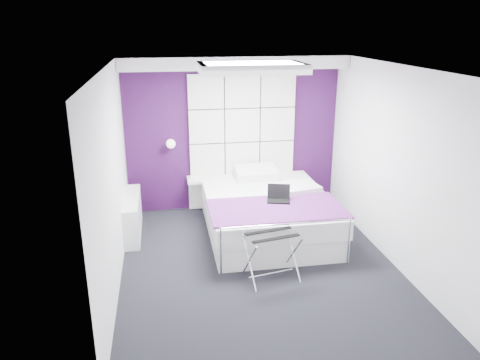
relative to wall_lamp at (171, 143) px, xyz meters
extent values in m
plane|color=black|center=(1.05, -2.06, -1.22)|extent=(4.40, 4.40, 0.00)
plane|color=white|center=(1.05, -2.06, 1.38)|extent=(4.40, 4.40, 0.00)
plane|color=white|center=(1.05, 0.14, 0.08)|extent=(3.60, 0.00, 3.60)
plane|color=white|center=(-0.75, -2.06, 0.08)|extent=(0.00, 4.40, 4.40)
plane|color=white|center=(2.85, -2.06, 0.08)|extent=(0.00, 4.40, 4.40)
cube|color=#330D3A|center=(1.05, 0.13, 0.08)|extent=(3.58, 0.02, 2.58)
cube|color=white|center=(1.05, -0.11, 1.28)|extent=(3.58, 0.50, 0.20)
sphere|color=white|center=(0.00, 0.00, 0.00)|extent=(0.15, 0.15, 0.15)
cube|color=white|center=(-0.64, -0.76, -0.92)|extent=(0.22, 1.20, 0.60)
cube|color=white|center=(1.38, -1.07, -1.05)|extent=(1.78, 2.22, 0.33)
cube|color=white|center=(1.38, -1.07, -0.75)|extent=(1.82, 2.26, 0.28)
cube|color=#581A60|center=(1.38, -1.63, -0.59)|extent=(1.88, 1.00, 0.03)
cube|color=white|center=(0.48, -0.04, -0.64)|extent=(0.48, 0.37, 0.05)
cube|color=black|center=(1.14, -2.40, -0.61)|extent=(0.62, 0.46, 0.01)
cube|color=black|center=(1.47, -1.40, -0.57)|extent=(0.32, 0.23, 0.02)
cube|color=black|center=(1.47, -1.29, -0.45)|extent=(0.32, 0.01, 0.22)
camera|label=1|loc=(-0.13, -7.51, 1.88)|focal=35.00mm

